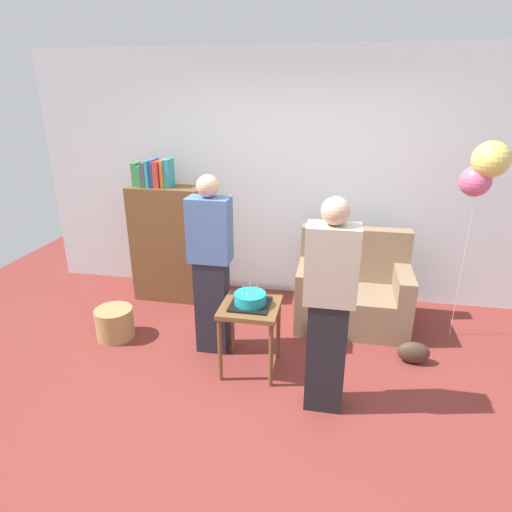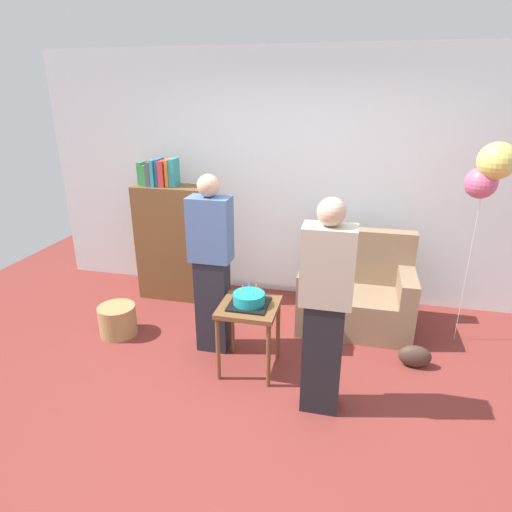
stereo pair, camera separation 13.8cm
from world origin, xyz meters
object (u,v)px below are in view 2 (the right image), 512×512
wicker_basket (118,320)px  side_table (249,315)px  person_holding_cake (325,309)px  bookshelf (174,239)px  handbag (415,356)px  balloon_bunch (490,170)px  birthday_cake (249,299)px  person_blowing_candles (211,265)px  couch (355,294)px

wicker_basket → side_table: bearing=-10.0°
person_holding_cake → wicker_basket: size_ratio=4.53×
bookshelf → handbag: size_ratio=5.69×
side_table → balloon_bunch: bearing=25.6°
person_holding_cake → birthday_cake: bearing=-32.3°
person_blowing_candles → birthday_cake: bearing=-48.3°
person_blowing_candles → person_holding_cake: 1.20m
person_blowing_candles → balloon_bunch: bearing=-1.0°
person_holding_cake → person_blowing_candles: bearing=-33.3°
side_table → wicker_basket: (-1.40, 0.25, -0.37)m
person_blowing_candles → person_holding_cake: (1.04, -0.59, 0.00)m
birthday_cake → person_blowing_candles: person_blowing_candles is taller
birthday_cake → bookshelf: bearing=134.5°
side_table → balloon_bunch: balloon_bunch is taller
bookshelf → balloon_bunch: bearing=-6.0°
side_table → birthday_cake: birthday_cake is taller
couch → birthday_cake: size_ratio=3.44×
couch → person_holding_cake: 1.44m
couch → side_table: 1.32m
couch → side_table: couch is taller
bookshelf → birthday_cake: bearing=-45.5°
birthday_cake → wicker_basket: birthday_cake is taller
bookshelf → wicker_basket: size_ratio=4.43×
handbag → balloon_bunch: size_ratio=0.15×
bookshelf → handbag: bookshelf is taller
couch → person_blowing_candles: size_ratio=0.67×
couch → bookshelf: bearing=173.7°
wicker_basket → balloon_bunch: bearing=11.2°
couch → person_holding_cake: (-0.22, -1.33, 0.49)m
person_blowing_candles → bookshelf: bearing=112.2°
couch → balloon_bunch: (1.00, -0.09, 1.30)m
person_blowing_candles → handbag: 1.94m
couch → wicker_basket: (-2.26, -0.74, -0.19)m
couch → balloon_bunch: balloon_bunch is taller
couch → handbag: bearing=-49.4°
side_table → person_blowing_candles: 0.56m
couch → bookshelf: 2.08m
bookshelf → person_holding_cake: size_ratio=0.98×
bookshelf → side_table: 1.70m
person_holding_cake → bookshelf: bearing=-44.1°
couch → handbag: 0.86m
birthday_cake → balloon_bunch: (1.86, 0.89, 0.98)m
couch → person_blowing_candles: (-1.26, -0.74, 0.49)m
handbag → bookshelf: bearing=161.7°
balloon_bunch → person_blowing_candles: bearing=-164.0°
bookshelf → balloon_bunch: (3.04, -0.32, 0.95)m
wicker_basket → balloon_bunch: (3.25, 0.64, 1.49)m
side_table → birthday_cake: size_ratio=1.91×
side_table → handbag: size_ratio=2.19×
couch → birthday_cake: 1.34m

